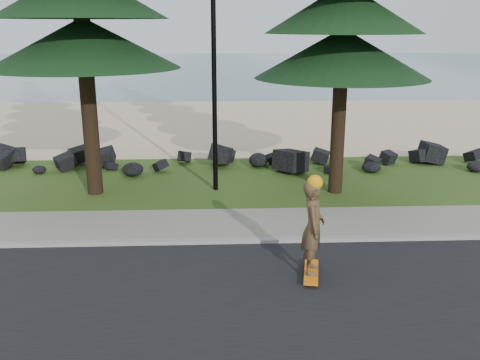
{
  "coord_description": "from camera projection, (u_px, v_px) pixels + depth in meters",
  "views": [
    {
      "loc": [
        0.06,
        -12.02,
        4.74
      ],
      "look_at": [
        0.59,
        0.0,
        1.22
      ],
      "focal_mm": 40.0,
      "sensor_mm": 36.0,
      "label": 1
    }
  ],
  "objects": [
    {
      "name": "sidewalk",
      "position": [
        216.0,
        224.0,
        13.03
      ],
      "size": [
        160.0,
        2.0,
        0.08
      ],
      "primitive_type": "cube",
      "color": "gray",
      "rests_on": "ground"
    },
    {
      "name": "seawall_boulders",
      "position": [
        216.0,
        168.0,
        18.22
      ],
      "size": [
        60.0,
        2.4,
        1.1
      ],
      "primitive_type": null,
      "color": "black",
      "rests_on": "ground"
    },
    {
      "name": "kerb",
      "position": [
        216.0,
        241.0,
        11.97
      ],
      "size": [
        160.0,
        0.2,
        0.1
      ],
      "primitive_type": "cube",
      "color": "gray",
      "rests_on": "ground"
    },
    {
      "name": "skateboarder",
      "position": [
        313.0,
        227.0,
        10.12
      ],
      "size": [
        0.55,
        1.13,
        2.04
      ],
      "rotation": [
        0.0,
        0.0,
        1.38
      ],
      "color": "orange",
      "rests_on": "ground"
    },
    {
      "name": "road",
      "position": [
        216.0,
        332.0,
        8.53
      ],
      "size": [
        160.0,
        7.0,
        0.02
      ],
      "primitive_type": "cube",
      "color": "black",
      "rests_on": "ground"
    },
    {
      "name": "ground",
      "position": [
        216.0,
        229.0,
        12.85
      ],
      "size": [
        160.0,
        160.0,
        0.0
      ],
      "primitive_type": "plane",
      "color": "#2F4C18",
      "rests_on": "ground"
    },
    {
      "name": "ocean",
      "position": [
        216.0,
        66.0,
        61.75
      ],
      "size": [
        160.0,
        58.0,
        0.01
      ],
      "primitive_type": "cube",
      "color": "#3E6977",
      "rests_on": "ground"
    },
    {
      "name": "lamp_post",
      "position": [
        214.0,
        47.0,
        14.76
      ],
      "size": [
        0.25,
        0.14,
        8.14
      ],
      "color": "black",
      "rests_on": "ground"
    },
    {
      "name": "beach_sand",
      "position": [
        216.0,
        122.0,
        26.75
      ],
      "size": [
        160.0,
        15.0,
        0.01
      ],
      "primitive_type": "cube",
      "color": "beige",
      "rests_on": "ground"
    }
  ]
}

